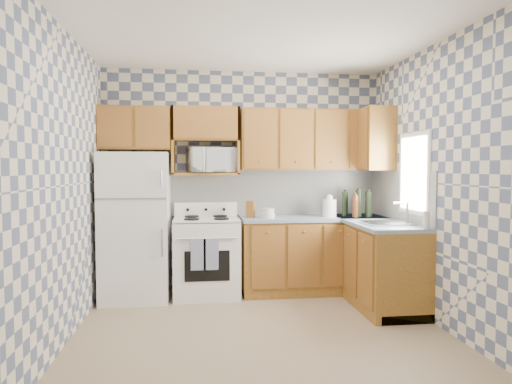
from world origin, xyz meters
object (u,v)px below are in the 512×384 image
stove_body (207,258)px  electric_kettle (329,208)px  microwave (212,160)px  refrigerator (136,226)px

stove_body → electric_kettle: bearing=-2.0°
microwave → electric_kettle: (1.40, -0.21, -0.58)m
refrigerator → stove_body: bearing=1.8°
stove_body → microwave: size_ratio=1.65×
stove_body → electric_kettle: size_ratio=4.28×
refrigerator → stove_body: (0.80, 0.03, -0.39)m
stove_body → microwave: microwave is taller
refrigerator → stove_body: refrigerator is taller
refrigerator → electric_kettle: (2.28, -0.03, 0.19)m
stove_body → microwave: (0.07, 0.16, 1.15)m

